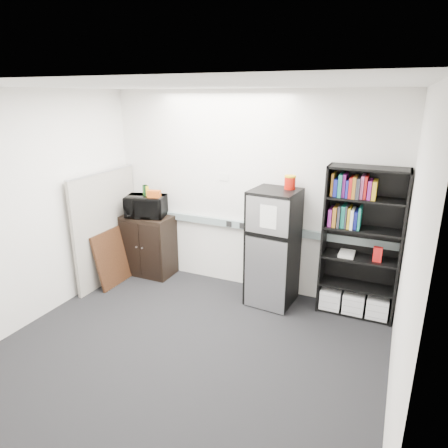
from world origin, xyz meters
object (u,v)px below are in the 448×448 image
object	(u,v)px
microwave	(146,206)
cabinet	(149,245)
cubicle_partition	(107,227)
bookshelf	(361,245)
refrigerator	(273,248)

from	to	relation	value
microwave	cabinet	bearing A→B (deg)	73.00
cubicle_partition	microwave	world-z (taller)	cubicle_partition
bookshelf	refrigerator	world-z (taller)	bookshelf
bookshelf	refrigerator	distance (m)	1.07
microwave	refrigerator	world-z (taller)	refrigerator
cabinet	cubicle_partition	bearing A→B (deg)	-134.58
cabinet	refrigerator	world-z (taller)	refrigerator
cubicle_partition	refrigerator	bearing A→B (deg)	8.15
bookshelf	cubicle_partition	world-z (taller)	bookshelf
cubicle_partition	bookshelf	bearing A→B (deg)	8.06
bookshelf	cabinet	bearing A→B (deg)	-178.78
refrigerator	cabinet	bearing A→B (deg)	-177.19
bookshelf	microwave	size ratio (longest dim) A/B	3.30
bookshelf	cabinet	size ratio (longest dim) A/B	2.02
bookshelf	cubicle_partition	xyz separation A→B (m)	(-3.43, -0.49, -0.10)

